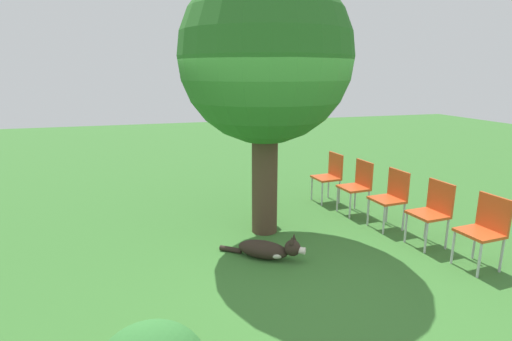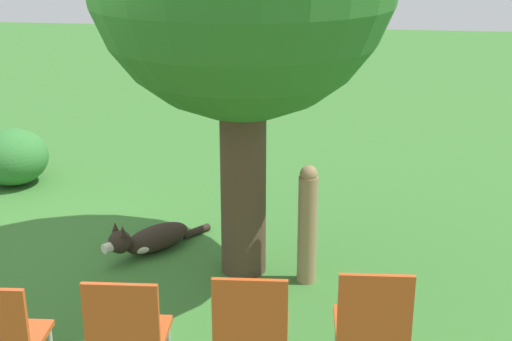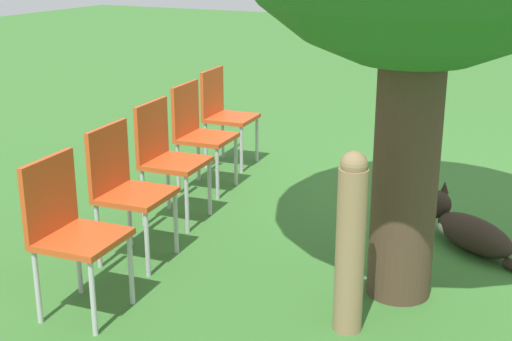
# 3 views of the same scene
# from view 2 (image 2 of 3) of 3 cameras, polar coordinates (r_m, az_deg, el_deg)

# --- Properties ---
(ground_plane) EXTENTS (30.00, 30.00, 0.00)m
(ground_plane) POSITION_cam_2_polar(r_m,az_deg,el_deg) (6.51, -11.69, -6.90)
(ground_plane) COLOR #38702D
(dog) EXTENTS (0.97, 0.79, 0.37)m
(dog) POSITION_cam_2_polar(r_m,az_deg,el_deg) (6.51, -8.48, -5.45)
(dog) COLOR #2D231C
(dog) RESTS_ON ground_plane
(fence_post) EXTENTS (0.16, 0.16, 1.01)m
(fence_post) POSITION_cam_2_polar(r_m,az_deg,el_deg) (5.80, 4.14, -4.29)
(fence_post) COLOR #937551
(fence_post) RESTS_ON ground_plane
(red_chair_1) EXTENTS (0.45, 0.47, 0.90)m
(red_chair_1) POSITION_cam_2_polar(r_m,az_deg,el_deg) (4.54, -19.76, -12.37)
(red_chair_1) COLOR #D14C1E
(red_chair_1) RESTS_ON ground_plane
(red_chair_2) EXTENTS (0.45, 0.47, 0.90)m
(red_chair_2) POSITION_cam_2_polar(r_m,az_deg,el_deg) (4.40, -10.25, -12.54)
(red_chair_2) COLOR #D14C1E
(red_chair_2) RESTS_ON ground_plane
(red_chair_3) EXTENTS (0.45, 0.47, 0.90)m
(red_chair_3) POSITION_cam_2_polar(r_m,az_deg,el_deg) (4.37, -0.39, -12.37)
(red_chair_3) COLOR #D14C1E
(red_chair_3) RESTS_ON ground_plane
(red_chair_4) EXTENTS (0.45, 0.47, 0.90)m
(red_chair_4) POSITION_cam_2_polar(r_m,az_deg,el_deg) (4.48, 9.27, -11.85)
(red_chair_4) COLOR #D14C1E
(red_chair_4) RESTS_ON ground_plane
(low_shrub) EXTENTS (0.80, 0.80, 0.64)m
(low_shrub) POSITION_cam_2_polar(r_m,az_deg,el_deg) (8.51, -18.91, 1.04)
(low_shrub) COLOR #337533
(low_shrub) RESTS_ON ground_plane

